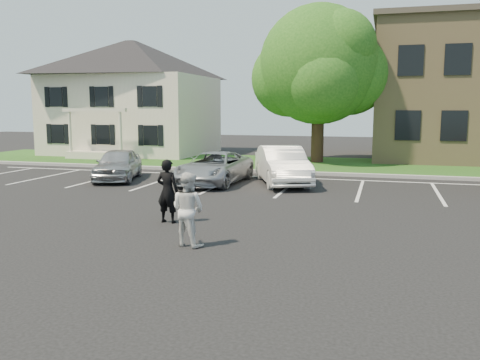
# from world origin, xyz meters

# --- Properties ---
(ground_plane) EXTENTS (90.00, 90.00, 0.00)m
(ground_plane) POSITION_xyz_m (0.00, 0.00, 0.00)
(ground_plane) COLOR black
(ground_plane) RESTS_ON ground
(curb) EXTENTS (40.00, 0.30, 0.15)m
(curb) POSITION_xyz_m (0.00, 12.00, 0.07)
(curb) COLOR gray
(curb) RESTS_ON ground
(grass_strip) EXTENTS (44.00, 8.00, 0.08)m
(grass_strip) POSITION_xyz_m (0.00, 16.00, 0.04)
(grass_strip) COLOR #1F4815
(grass_strip) RESTS_ON ground
(stall_lines) EXTENTS (34.00, 5.36, 0.01)m
(stall_lines) POSITION_xyz_m (1.40, 8.95, 0.01)
(stall_lines) COLOR silver
(stall_lines) RESTS_ON ground
(house) EXTENTS (10.30, 9.22, 7.60)m
(house) POSITION_xyz_m (-13.00, 19.97, 3.83)
(house) COLOR beige
(house) RESTS_ON ground
(tree) EXTENTS (7.80, 7.20, 8.80)m
(tree) POSITION_xyz_m (0.06, 17.25, 5.35)
(tree) COLOR black
(tree) RESTS_ON ground
(man_black_suit) EXTENTS (0.67, 0.47, 1.76)m
(man_black_suit) POSITION_xyz_m (-2.03, 0.90, 0.88)
(man_black_suit) COLOR black
(man_black_suit) RESTS_ON ground
(man_white_shirt) EXTENTS (0.98, 0.86, 1.70)m
(man_white_shirt) POSITION_xyz_m (-0.63, -1.14, 0.85)
(man_white_shirt) COLOR silver
(man_white_shirt) RESTS_ON ground
(car_silver_west) EXTENTS (2.73, 4.33, 1.38)m
(car_silver_west) POSITION_xyz_m (-7.55, 8.03, 0.69)
(car_silver_west) COLOR #ACACB0
(car_silver_west) RESTS_ON ground
(car_silver_minivan) EXTENTS (2.42, 4.84, 1.32)m
(car_silver_minivan) POSITION_xyz_m (-3.14, 8.12, 0.66)
(car_silver_minivan) COLOR #ACAEB3
(car_silver_minivan) RESTS_ON ground
(car_white_sedan) EXTENTS (3.31, 5.02, 1.56)m
(car_white_sedan) POSITION_xyz_m (-0.39, 8.78, 0.78)
(car_white_sedan) COLOR white
(car_white_sedan) RESTS_ON ground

